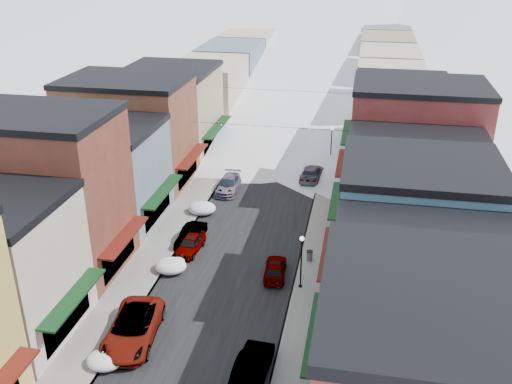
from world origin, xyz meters
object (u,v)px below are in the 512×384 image
at_px(car_white_suv, 133,328).
at_px(trash_can, 310,255).
at_px(car_green_sedan, 252,367).
at_px(streetlamp_near, 301,255).
at_px(car_dark_hatch, 191,235).
at_px(car_silver_sedan, 190,244).

distance_m(car_white_suv, trash_can, 15.42).
xyz_separation_m(car_green_sedan, streetlamp_near, (1.65, 9.84, 1.98)).
height_order(car_white_suv, car_dark_hatch, car_white_suv).
xyz_separation_m(car_white_suv, car_green_sedan, (8.11, -1.99, -0.09)).
bearing_deg(car_white_suv, car_silver_sedan, 82.35).
distance_m(car_silver_sedan, streetlamp_near, 10.40).
xyz_separation_m(car_silver_sedan, car_green_sedan, (7.83, -13.54, 0.13)).
distance_m(trash_can, streetlamp_near, 4.45).
bearing_deg(streetlamp_near, car_silver_sedan, 158.67).
xyz_separation_m(car_white_suv, streetlamp_near, (9.77, 7.85, 1.89)).
relative_size(car_white_suv, car_dark_hatch, 1.52).
relative_size(car_silver_sedan, trash_can, 4.62).
bearing_deg(car_dark_hatch, car_green_sedan, -56.56).
bearing_deg(car_dark_hatch, car_silver_sedan, -69.74).
relative_size(car_green_sedan, trash_can, 5.70).
height_order(car_silver_sedan, trash_can, car_silver_sedan).
height_order(trash_can, streetlamp_near, streetlamp_near).
relative_size(car_green_sedan, streetlamp_near, 1.16).
distance_m(car_silver_sedan, trash_can, 9.75).
bearing_deg(trash_can, streetlamp_near, -93.95).
bearing_deg(car_white_suv, car_dark_hatch, 84.28).
height_order(car_green_sedan, trash_can, car_green_sedan).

